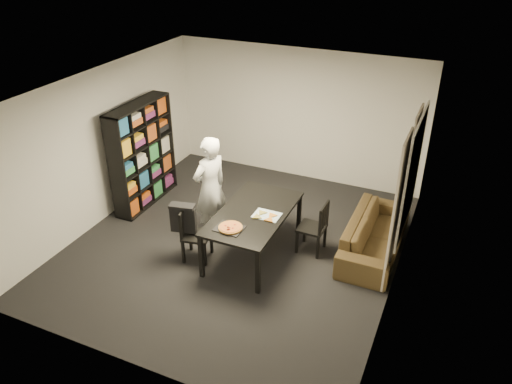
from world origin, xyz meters
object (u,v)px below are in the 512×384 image
at_px(dining_table, 253,216).
at_px(sofa, 375,235).
at_px(bookshelf, 143,155).
at_px(baking_tray, 229,228).
at_px(person, 210,188).
at_px(chair_right, 317,225).
at_px(pepperoni_pizza, 230,227).
at_px(chair_left, 191,230).

distance_m(dining_table, sofa, 1.96).
distance_m(bookshelf, sofa, 4.28).
height_order(bookshelf, dining_table, bookshelf).
bearing_deg(dining_table, baking_tray, -102.98).
bearing_deg(sofa, bookshelf, 91.90).
bearing_deg(person, chair_right, 120.05).
bearing_deg(bookshelf, pepperoni_pizza, -27.93).
height_order(person, baking_tray, person).
bearing_deg(chair_left, person, -8.85).
relative_size(dining_table, person, 1.03).
height_order(baking_tray, sofa, baking_tray).
xyz_separation_m(bookshelf, pepperoni_pizza, (2.39, -1.27, -0.17)).
bearing_deg(person, sofa, 126.36).
relative_size(baking_tray, pepperoni_pizza, 1.14).
relative_size(person, pepperoni_pizza, 5.01).
bearing_deg(chair_right, pepperoni_pizza, -43.32).
bearing_deg(dining_table, bookshelf, 164.21).
xyz_separation_m(dining_table, person, (-0.85, 0.21, 0.19)).
distance_m(dining_table, baking_tray, 0.58).
bearing_deg(dining_table, chair_left, -149.14).
xyz_separation_m(chair_left, sofa, (2.55, 1.34, -0.20)).
bearing_deg(baking_tray, dining_table, 77.02).
relative_size(chair_left, baking_tray, 2.17).
bearing_deg(chair_left, pepperoni_pizza, -107.31).
xyz_separation_m(person, baking_tray, (0.73, -0.77, -0.12)).
relative_size(chair_left, person, 0.49).
height_order(bookshelf, person, bookshelf).
bearing_deg(sofa, dining_table, 116.09).
bearing_deg(chair_right, dining_table, -62.03).
bearing_deg(chair_left, bookshelf, 42.81).
relative_size(chair_right, sofa, 0.43).
relative_size(chair_left, pepperoni_pizza, 2.47).
distance_m(dining_table, chair_left, 0.97).
xyz_separation_m(bookshelf, dining_table, (2.50, -0.71, -0.27)).
height_order(bookshelf, sofa, bookshelf).
height_order(chair_right, baking_tray, chair_right).
height_order(chair_right, person, person).
distance_m(bookshelf, pepperoni_pizza, 2.71).
distance_m(baking_tray, sofa, 2.37).
bearing_deg(bookshelf, person, -16.78).
bearing_deg(sofa, person, 103.82).
xyz_separation_m(dining_table, sofa, (1.73, 0.85, -0.39)).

